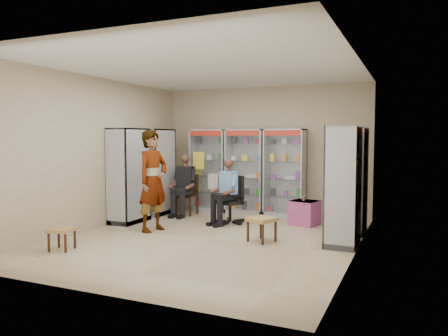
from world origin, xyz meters
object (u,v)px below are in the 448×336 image
at_px(cabinet_back_left, 210,170).
at_px(office_chair, 230,200).
at_px(cabinet_right_far, 352,180).
at_px(wooden_chair, 187,195).
at_px(cabinet_back_mid, 246,172).
at_px(cabinet_left_near, 129,176).
at_px(pink_trunk, 304,213).
at_px(woven_stool_a, 262,230).
at_px(standing_man, 153,181).
at_px(seated_shopkeeper, 229,193).
at_px(cabinet_back_right, 285,173).
at_px(cabinet_right_near, 343,186).
at_px(cabinet_left_far, 157,172).
at_px(woven_stool_b, 62,239).

xyz_separation_m(cabinet_back_left, office_chair, (1.08, -1.27, -0.50)).
distance_m(cabinet_right_far, wooden_chair, 3.84).
distance_m(cabinet_back_mid, cabinet_left_near, 2.77).
bearing_deg(pink_trunk, woven_stool_a, -101.13).
bearing_deg(standing_man, wooden_chair, 18.93).
distance_m(wooden_chair, seated_shopkeeper, 1.46).
height_order(cabinet_right_far, office_chair, cabinet_right_far).
bearing_deg(woven_stool_a, cabinet_back_right, 96.96).
distance_m(cabinet_back_left, cabinet_right_far, 3.71).
height_order(cabinet_back_mid, wooden_chair, cabinet_back_mid).
xyz_separation_m(office_chair, pink_trunk, (1.48, 0.46, -0.25)).
relative_size(cabinet_right_far, cabinet_left_near, 1.00).
bearing_deg(office_chair, cabinet_right_far, 27.80).
height_order(cabinet_back_mid, cabinet_right_far, same).
height_order(cabinet_right_far, seated_shopkeeper, cabinet_right_far).
bearing_deg(cabinet_back_left, cabinet_right_far, -17.75).
bearing_deg(cabinet_right_near, standing_man, 95.30).
bearing_deg(cabinet_left_near, office_chair, 110.71).
xyz_separation_m(cabinet_back_mid, woven_stool_a, (1.26, -2.55, -0.79)).
bearing_deg(wooden_chair, office_chair, -22.21).
relative_size(cabinet_back_mid, woven_stool_a, 4.73).
relative_size(cabinet_left_near, seated_shopkeeper, 1.56).
distance_m(cabinet_back_right, seated_shopkeeper, 1.60).
distance_m(cabinet_back_mid, woven_stool_a, 2.95).
distance_m(cabinet_back_right, standing_man, 3.18).
bearing_deg(seated_shopkeeper, wooden_chair, -179.53).
bearing_deg(wooden_chair, cabinet_back_right, 18.75).
bearing_deg(cabinet_right_near, woven_stool_a, 103.63).
height_order(cabinet_back_right, cabinet_left_near, same).
relative_size(office_chair, seated_shopkeeper, 0.79).
bearing_deg(standing_man, cabinet_back_left, 11.09).
relative_size(cabinet_back_right, cabinet_left_far, 1.00).
height_order(cabinet_left_near, woven_stool_b, cabinet_left_near).
bearing_deg(woven_stool_b, office_chair, 62.52).
distance_m(cabinet_back_mid, cabinet_back_right, 0.95).
bearing_deg(woven_stool_a, cabinet_back_left, 130.93).
height_order(cabinet_left_far, seated_shopkeeper, cabinet_left_far).
height_order(pink_trunk, standing_man, standing_man).
bearing_deg(woven_stool_b, woven_stool_a, 33.65).
bearing_deg(cabinet_left_far, cabinet_left_near, -0.00).
bearing_deg(woven_stool_b, wooden_chair, 85.44).
height_order(seated_shopkeeper, pink_trunk, seated_shopkeeper).
relative_size(cabinet_back_left, cabinet_left_near, 1.00).
xyz_separation_m(cabinet_back_right, seated_shopkeeper, (-0.82, -1.32, -0.36)).
height_order(office_chair, seated_shopkeeper, seated_shopkeeper).
relative_size(cabinet_right_far, seated_shopkeeper, 1.56).
xyz_separation_m(pink_trunk, woven_stool_b, (-3.09, -3.57, -0.07)).
distance_m(cabinet_right_near, woven_stool_b, 4.68).
bearing_deg(cabinet_right_near, cabinet_back_left, 57.72).
relative_size(cabinet_back_left, cabinet_left_far, 1.00).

